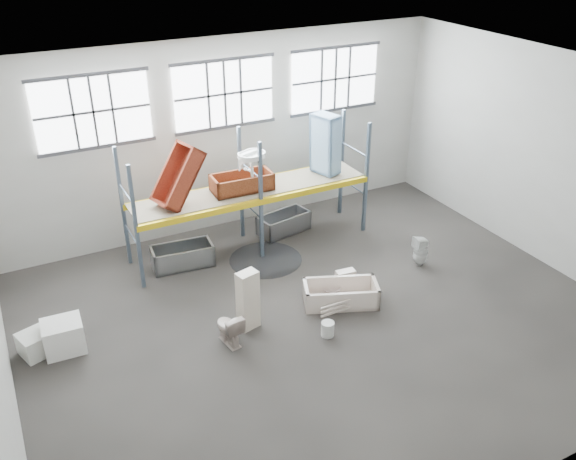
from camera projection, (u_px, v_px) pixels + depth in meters
floor at (320, 320)px, 12.93m from camera, size 12.00×10.00×0.10m
ceiling at (328, 80)px, 10.53m from camera, size 12.00×10.00×0.10m
wall_back at (225, 135)px, 15.69m from camera, size 12.00×0.10×5.00m
wall_front at (524, 368)px, 7.78m from camera, size 12.00×0.10×5.00m
wall_right at (548, 159)px, 14.19m from camera, size 0.10×10.00×5.00m
window_left at (93, 112)px, 13.78m from camera, size 2.60×0.04×1.60m
window_mid at (224, 94)px, 15.08m from camera, size 2.60×0.04×1.60m
window_right at (335, 79)px, 16.38m from camera, size 2.60×0.04×1.60m
rack_upright_la at (136, 229)px, 13.26m from camera, size 0.08×0.08×3.00m
rack_upright_lb at (123, 207)px, 14.20m from camera, size 0.08×0.08×3.00m
rack_upright_ma at (261, 202)px, 14.47m from camera, size 0.08×0.08×3.00m
rack_upright_mb at (241, 184)px, 15.41m from camera, size 0.08×0.08×3.00m
rack_upright_ra at (366, 179)px, 15.69m from camera, size 0.08×0.08×3.00m
rack_upright_rb at (342, 163)px, 16.63m from camera, size 0.08×0.08×3.00m
rack_beam_front at (261, 202)px, 14.47m from camera, size 6.00×0.10×0.14m
rack_beam_back at (241, 184)px, 15.41m from camera, size 6.00×0.10×0.14m
shelf_deck at (250, 189)px, 14.91m from camera, size 5.90×1.10×0.03m
wet_patch at (266, 260)px, 15.02m from camera, size 1.80×1.80×0.00m
bathtub_beige at (341, 294)px, 13.29m from camera, size 1.77×1.31×0.47m
cistern_spare at (345, 279)px, 13.74m from camera, size 0.45×0.25×0.41m
sink_in_tub at (332, 289)px, 13.57m from camera, size 0.49×0.49×0.15m
toilet_beige at (229, 328)px, 12.02m from camera, size 0.49×0.74×0.71m
cistern_tall at (248, 300)px, 12.34m from camera, size 0.48×0.37×1.31m
toilet_white at (421, 251)px, 14.64m from camera, size 0.38×0.37×0.76m
steel_tub_left at (183, 256)px, 14.66m from camera, size 1.52×0.83×0.53m
steel_tub_right at (284, 223)px, 16.22m from camera, size 1.49×0.90×0.51m
rust_tub_flat at (242, 182)px, 14.70m from camera, size 1.50×0.75×0.41m
rust_tub_tilted at (178, 176)px, 13.81m from camera, size 1.36×0.99×1.48m
sink_on_shelf at (252, 175)px, 14.37m from camera, size 0.84×0.74×0.62m
blue_tub_upright at (325, 144)px, 15.39m from camera, size 0.67×0.83×1.55m
bucket at (328, 329)px, 12.31m from camera, size 0.28×0.28×0.31m
carton_near at (63, 336)px, 11.84m from camera, size 0.79×0.69×0.64m
carton_far at (36, 344)px, 11.78m from camera, size 0.70×0.70×0.46m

